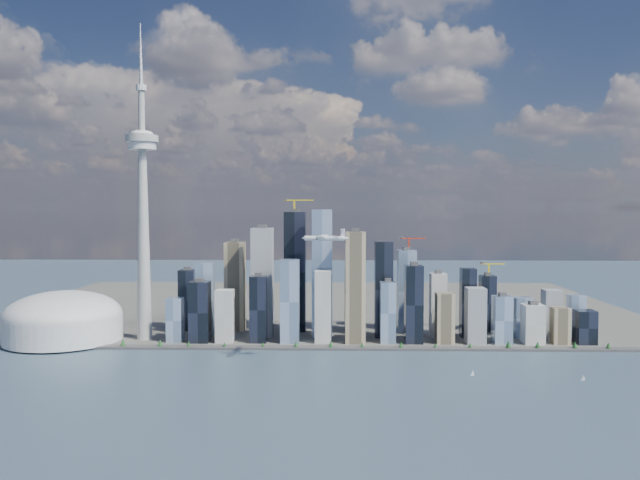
{
  "coord_description": "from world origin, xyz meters",
  "views": [
    {
      "loc": [
        34.23,
        -774.15,
        235.69
      ],
      "look_at": [
        11.3,
        260.0,
        181.48
      ],
      "focal_mm": 35.0,
      "sensor_mm": 36.0,
      "label": 1
    }
  ],
  "objects_px": {
    "airplane": "(325,238)",
    "sailboat_west": "(473,374)",
    "sailboat_east": "(583,378)",
    "dome_stadium": "(64,319)",
    "needle_tower": "(143,207)"
  },
  "relations": [
    {
      "from": "airplane",
      "to": "sailboat_east",
      "type": "bearing_deg",
      "value": -0.8
    },
    {
      "from": "dome_stadium",
      "to": "airplane",
      "type": "xyz_separation_m",
      "value": [
        461.58,
        -179.85,
        152.81
      ]
    },
    {
      "from": "needle_tower",
      "to": "sailboat_west",
      "type": "relative_size",
      "value": 63.63
    },
    {
      "from": "dome_stadium",
      "to": "airplane",
      "type": "distance_m",
      "value": 518.41
    },
    {
      "from": "sailboat_west",
      "to": "sailboat_east",
      "type": "height_order",
      "value": "sailboat_west"
    },
    {
      "from": "needle_tower",
      "to": "airplane",
      "type": "distance_m",
      "value": 375.98
    },
    {
      "from": "dome_stadium",
      "to": "airplane",
      "type": "bearing_deg",
      "value": -21.29
    },
    {
      "from": "airplane",
      "to": "sailboat_west",
      "type": "height_order",
      "value": "airplane"
    },
    {
      "from": "dome_stadium",
      "to": "sailboat_east",
      "type": "bearing_deg",
      "value": -15.67
    },
    {
      "from": "needle_tower",
      "to": "sailboat_east",
      "type": "xyz_separation_m",
      "value": [
        674.65,
        -238.49,
        -233.07
      ]
    },
    {
      "from": "airplane",
      "to": "sailboat_east",
      "type": "xyz_separation_m",
      "value": [
        353.07,
        -48.65,
        -189.47
      ]
    },
    {
      "from": "sailboat_west",
      "to": "sailboat_east",
      "type": "bearing_deg",
      "value": -12.62
    },
    {
      "from": "airplane",
      "to": "sailboat_west",
      "type": "bearing_deg",
      "value": -0.59
    },
    {
      "from": "dome_stadium",
      "to": "needle_tower",
      "type": "bearing_deg",
      "value": 4.09
    },
    {
      "from": "airplane",
      "to": "sailboat_west",
      "type": "distance_m",
      "value": 282.38
    }
  ]
}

